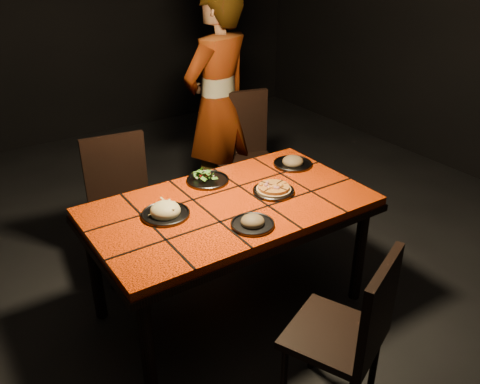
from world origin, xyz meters
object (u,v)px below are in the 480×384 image
dining_table (230,215)px  chair_far_left (121,196)px  plate_pizza (274,190)px  plate_pasta (165,212)px  diner (218,107)px  chair_near (353,329)px  chair_far_right (244,150)px

dining_table → chair_far_left: size_ratio=1.73×
plate_pizza → plate_pasta: plate_pasta is taller
diner → plate_pizza: bearing=58.1°
chair_near → plate_pizza: 1.00m
chair_near → plate_pasta: 1.15m
dining_table → chair_far_left: bearing=113.2°
chair_near → plate_pasta: (-0.41, 1.04, 0.25)m
diner → chair_near: bearing=58.5°
chair_far_left → plate_pizza: 1.09m
chair_near → chair_far_left: bearing=-101.9°
dining_table → plate_pasta: (-0.37, 0.07, 0.10)m
dining_table → plate_pasta: 0.39m
plate_pizza → chair_near: bearing=-104.7°
diner → plate_pasta: bearing=30.4°
plate_pizza → chair_far_right: bearing=65.7°
chair_far_right → diner: (-0.11, 0.20, 0.32)m
chair_near → chair_far_right: 2.00m
dining_table → diner: bearing=61.5°
chair_far_left → plate_pasta: size_ratio=3.50×
chair_far_right → plate_pizza: (-0.43, -0.95, 0.18)m
dining_table → chair_near: (0.04, -0.97, -0.15)m
chair_far_left → chair_far_right: size_ratio=0.91×
dining_table → plate_pizza: 0.30m
dining_table → diner: 1.29m
chair_near → chair_far_left: size_ratio=0.98×
dining_table → chair_far_right: (0.71, 0.91, -0.08)m
chair_far_right → plate_pizza: size_ratio=3.97×
dining_table → chair_near: 0.98m
dining_table → chair_far_right: size_ratio=1.57×
dining_table → chair_far_left: 0.90m
diner → plate_pizza: size_ratio=7.02×
chair_far_left → chair_far_right: 1.07m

